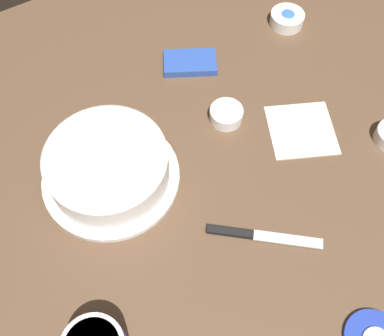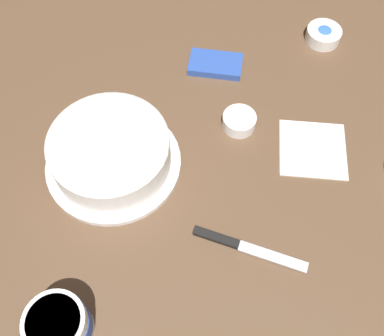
# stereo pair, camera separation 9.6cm
# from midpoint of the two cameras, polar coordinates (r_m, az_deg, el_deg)

# --- Properties ---
(ground_plane) EXTENTS (1.54, 1.54, 0.00)m
(ground_plane) POSITION_cam_midpoint_polar(r_m,az_deg,el_deg) (0.99, 8.22, -2.03)
(ground_plane) COLOR brown
(frosted_cake) EXTENTS (0.30, 0.30, 0.11)m
(frosted_cake) POSITION_cam_midpoint_polar(r_m,az_deg,el_deg) (0.96, -7.54, 1.77)
(frosted_cake) COLOR white
(frosted_cake) RESTS_ON ground_plane
(frosting_tub) EXTENTS (0.11, 0.11, 0.09)m
(frosting_tub) POSITION_cam_midpoint_polar(r_m,az_deg,el_deg) (0.85, -13.33, -19.23)
(frosting_tub) COLOR white
(frosting_tub) RESTS_ON ground_plane
(spreading_knife) EXTENTS (0.19, 0.16, 0.01)m
(spreading_knife) POSITION_cam_midpoint_polar(r_m,az_deg,el_deg) (0.92, 9.00, -9.94)
(spreading_knife) COLOR silver
(spreading_knife) RESTS_ON ground_plane
(sprinkle_bowl_rainbow) EXTENTS (0.08, 0.08, 0.03)m
(sprinkle_bowl_rainbow) POSITION_cam_midpoint_polar(r_m,az_deg,el_deg) (1.06, 8.60, 5.71)
(sprinkle_bowl_rainbow) COLOR white
(sprinkle_bowl_rainbow) RESTS_ON ground_plane
(sprinkle_bowl_blue) EXTENTS (0.09, 0.09, 0.04)m
(sprinkle_bowl_blue) POSITION_cam_midpoint_polar(r_m,az_deg,el_deg) (1.29, 18.48, 15.64)
(sprinkle_bowl_blue) COLOR white
(sprinkle_bowl_blue) RESTS_ON ground_plane
(candy_box_lower) EXTENTS (0.15, 0.13, 0.02)m
(candy_box_lower) POSITION_cam_midpoint_polar(r_m,az_deg,el_deg) (1.17, 5.39, 12.80)
(candy_box_lower) COLOR #2D51B2
(candy_box_lower) RESTS_ON ground_plane
(paper_napkin) EXTENTS (0.20, 0.20, 0.01)m
(paper_napkin) POSITION_cam_midpoint_polar(r_m,az_deg,el_deg) (1.07, 17.59, 2.12)
(paper_napkin) COLOR white
(paper_napkin) RESTS_ON ground_plane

